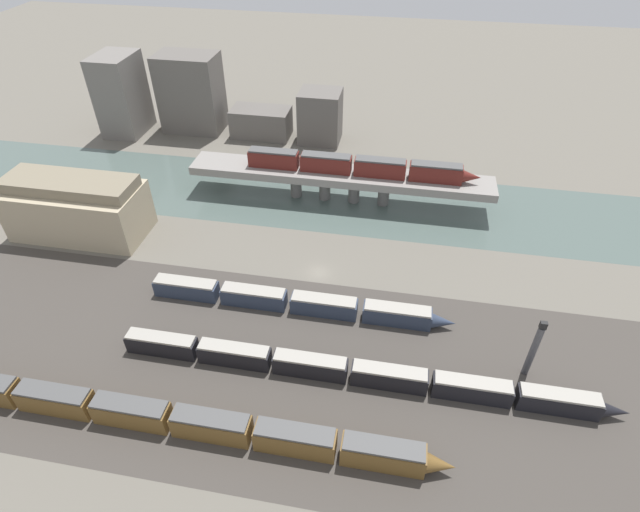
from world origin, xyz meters
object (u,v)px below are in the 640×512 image
Objects in this scene: train_on_bridge at (359,166)px; train_yard_near at (140,414)px; warehouse_building at (77,207)px; signal_tower at (534,349)px; train_yard_mid at (358,373)px; train_yard_far at (297,302)px.

train_on_bridge is 68.56m from train_yard_near.
warehouse_building is 91.67m from signal_tower.
train_on_bridge is at bearing 96.98° from train_yard_mid.
train_yard_far is (-6.25, -37.62, -7.69)m from train_on_bridge.
train_yard_far is at bearing -99.43° from train_on_bridge.
train_on_bridge is 0.96× the size of train_yard_far.
warehouse_building is at bearing 165.81° from signal_tower.
train_on_bridge is 55.47m from signal_tower.
train_yard_mid is at bearing 23.57° from train_yard_near.
signal_tower is (38.45, -7.37, 3.78)m from train_yard_far.
train_yard_mid is at bearing -166.62° from signal_tower.
train_yard_near is 58.78m from signal_tower.
train_on_bridge is 4.61× the size of signal_tower.
train_yard_near is (-23.29, -64.06, -7.35)m from train_on_bridge.
warehouse_building is 2.44× the size of signal_tower.
signal_tower is at bearing -14.19° from warehouse_building.
train_yard_near is at bearing -156.43° from train_yard_mid.
train_yard_near reaches higher than train_yard_mid.
train_yard_mid reaches higher than train_yard_far.
train_on_bridge reaches higher than train_yard_mid.
train_yard_mid is 69.29m from warehouse_building.
train_yard_far is at bearing 57.20° from train_yard_near.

